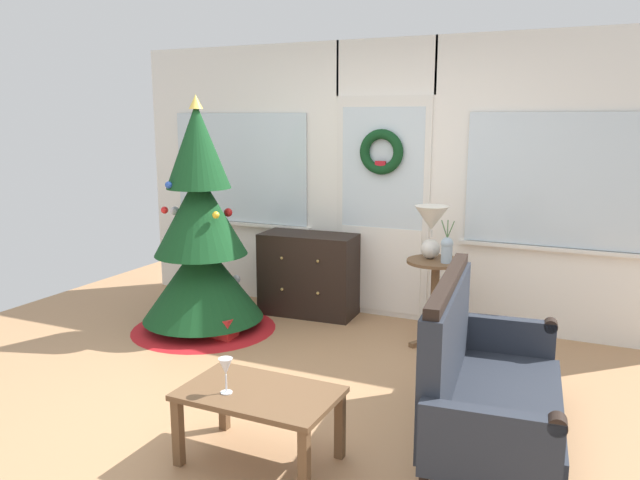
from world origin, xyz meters
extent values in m
plane|color=#AD7F56|center=(0.00, 0.00, 0.00)|extent=(6.76, 6.76, 0.00)
cube|color=white|center=(-1.52, 2.09, 1.27)|extent=(2.15, 0.08, 2.55)
cube|color=white|center=(1.52, 2.09, 1.27)|extent=(2.15, 0.08, 2.55)
cube|color=white|center=(0.00, 2.09, 2.30)|extent=(0.94, 0.08, 0.50)
cube|color=silver|center=(0.00, 2.05, 1.02)|extent=(0.90, 0.05, 2.05)
cube|color=white|center=(0.00, 2.03, 0.45)|extent=(0.78, 0.02, 0.80)
cube|color=silver|center=(0.00, 2.03, 1.40)|extent=(0.78, 0.01, 1.10)
cube|color=silver|center=(-1.52, 2.03, 1.35)|extent=(1.50, 0.01, 1.10)
cube|color=silver|center=(1.52, 2.03, 1.35)|extent=(1.50, 0.01, 1.10)
cube|color=silver|center=(-1.52, 2.02, 0.78)|extent=(1.59, 0.06, 0.03)
cube|color=silver|center=(1.52, 2.02, 0.78)|extent=(1.59, 0.06, 0.03)
torus|color=#123B1B|center=(0.00, 1.99, 1.55)|extent=(0.41, 0.09, 0.41)
cube|color=red|center=(0.00, 1.97, 1.42)|extent=(0.10, 0.02, 0.10)
cylinder|color=#4C331E|center=(-1.30, 1.01, 0.09)|extent=(0.10, 0.10, 0.19)
cone|color=red|center=(-1.30, 1.01, 0.05)|extent=(1.28, 1.28, 0.10)
cone|color=#14421E|center=(-1.30, 1.01, 0.46)|extent=(1.06, 1.06, 0.72)
cone|color=#14421E|center=(-1.30, 1.01, 1.04)|extent=(0.81, 0.81, 0.72)
cone|color=#14421E|center=(-1.30, 1.01, 1.62)|extent=(0.55, 0.55, 0.72)
cone|color=#E0BC4C|center=(-1.30, 1.01, 1.99)|extent=(0.12, 0.12, 0.12)
sphere|color=red|center=(-1.19, 1.27, 1.02)|extent=(0.08, 0.08, 0.08)
sphere|color=gold|center=(-1.22, 1.23, 1.34)|extent=(0.07, 0.07, 0.07)
sphere|color=silver|center=(-1.21, 1.42, 0.36)|extent=(0.08, 0.08, 0.08)
sphere|color=#264CB2|center=(-1.43, 0.76, 1.31)|extent=(0.06, 0.06, 0.06)
sphere|color=red|center=(-1.55, 0.84, 1.08)|extent=(0.06, 0.06, 0.06)
sphere|color=gold|center=(-1.06, 0.89, 1.06)|extent=(0.06, 0.06, 0.06)
sphere|color=silver|center=(-1.58, 1.02, 1.04)|extent=(0.08, 0.08, 0.08)
cube|color=black|center=(-0.64, 1.79, 0.39)|extent=(0.92, 0.47, 0.78)
sphere|color=tan|center=(-0.80, 1.56, 0.58)|extent=(0.03, 0.03, 0.03)
sphere|color=tan|center=(-0.44, 1.58, 0.58)|extent=(0.03, 0.03, 0.03)
sphere|color=tan|center=(-0.80, 1.56, 0.28)|extent=(0.03, 0.03, 0.03)
sphere|color=tan|center=(-0.44, 1.58, 0.28)|extent=(0.03, 0.03, 0.03)
cylinder|color=black|center=(1.62, 0.81, 0.07)|extent=(0.05, 0.05, 0.14)
cylinder|color=black|center=(1.02, 0.75, 0.07)|extent=(0.05, 0.05, 0.14)
cube|color=#282D38|center=(1.39, 0.09, 0.21)|extent=(0.85, 1.41, 0.14)
cube|color=#282D38|center=(1.09, 0.06, 0.59)|extent=(0.25, 1.35, 0.62)
cube|color=black|center=(1.09, 0.06, 0.93)|extent=(0.21, 1.32, 0.06)
cube|color=#282D38|center=(1.46, -0.63, 0.33)|extent=(0.67, 0.15, 0.38)
cylinder|color=black|center=(1.75, -0.60, 0.50)|extent=(0.10, 0.10, 0.09)
cube|color=#282D38|center=(1.32, 0.80, 0.33)|extent=(0.67, 0.15, 0.38)
cylinder|color=black|center=(1.61, 0.83, 0.50)|extent=(0.10, 0.10, 0.09)
cylinder|color=brown|center=(0.65, 1.54, 0.69)|extent=(0.48, 0.48, 0.02)
cylinder|color=brown|center=(0.65, 1.54, 0.34)|extent=(0.07, 0.07, 0.68)
cube|color=brown|center=(0.81, 1.54, 0.02)|extent=(0.20, 0.05, 0.04)
cube|color=brown|center=(0.57, 1.67, 0.02)|extent=(0.14, 0.20, 0.04)
cube|color=brown|center=(0.57, 1.40, 0.02)|extent=(0.14, 0.20, 0.04)
sphere|color=silver|center=(0.59, 1.58, 0.78)|extent=(0.16, 0.16, 0.16)
cylinder|color=silver|center=(0.59, 1.58, 0.91)|extent=(0.02, 0.02, 0.06)
cone|color=silver|center=(0.59, 1.58, 1.04)|extent=(0.28, 0.28, 0.20)
cylinder|color=#99ADBC|center=(0.75, 1.48, 0.78)|extent=(0.09, 0.09, 0.16)
sphere|color=#99ADBC|center=(0.75, 1.48, 0.86)|extent=(0.10, 0.10, 0.10)
cylinder|color=#4C7042|center=(0.73, 1.48, 0.96)|extent=(0.07, 0.01, 0.17)
cylinder|color=#4C7042|center=(0.75, 1.48, 0.96)|extent=(0.01, 0.01, 0.18)
cylinder|color=#4C7042|center=(0.77, 1.48, 0.96)|extent=(0.07, 0.01, 0.17)
cube|color=brown|center=(0.26, -0.69, 0.40)|extent=(0.84, 0.53, 0.03)
cube|color=brown|center=(-0.13, -0.90, 0.19)|extent=(0.05, 0.05, 0.38)
cube|color=brown|center=(0.63, -0.91, 0.19)|extent=(0.05, 0.05, 0.38)
cube|color=brown|center=(-0.12, -0.46, 0.19)|extent=(0.05, 0.05, 0.38)
cube|color=brown|center=(0.64, -0.47, 0.19)|extent=(0.05, 0.05, 0.38)
cylinder|color=silver|center=(0.11, -0.78, 0.41)|extent=(0.06, 0.06, 0.01)
cylinder|color=silver|center=(0.11, -0.78, 0.47)|extent=(0.01, 0.01, 0.10)
cone|color=silver|center=(0.11, -0.78, 0.56)|extent=(0.08, 0.08, 0.09)
cube|color=red|center=(-0.97, 0.83, 0.10)|extent=(0.20, 0.18, 0.20)
camera|label=1|loc=(1.85, -3.39, 1.85)|focal=34.90mm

